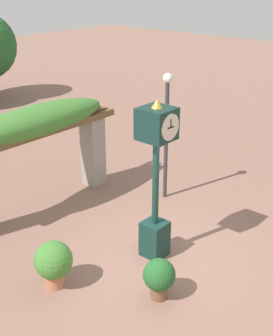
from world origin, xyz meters
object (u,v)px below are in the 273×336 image
(potted_plant_near_right, at_px, (159,277))
(potted_plant_near_left, at_px, (54,262))
(pedestal_clock, at_px, (156,174))
(lamp_post, at_px, (167,122))

(potted_plant_near_right, bearing_deg, potted_plant_near_left, 120.70)
(pedestal_clock, bearing_deg, potted_plant_near_left, 159.34)
(potted_plant_near_left, bearing_deg, lamp_post, 9.17)
(potted_plant_near_left, xyz_separation_m, potted_plant_near_right, (1.02, -1.72, -0.08))
(pedestal_clock, distance_m, potted_plant_near_left, 2.58)
(potted_plant_near_right, xyz_separation_m, lamp_post, (3.34, 2.42, 1.60))
(pedestal_clock, bearing_deg, potted_plant_near_right, -138.09)
(potted_plant_near_left, distance_m, lamp_post, 4.67)
(pedestal_clock, xyz_separation_m, potted_plant_near_right, (-1.05, -0.94, -1.41))
(pedestal_clock, bearing_deg, lamp_post, 32.90)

